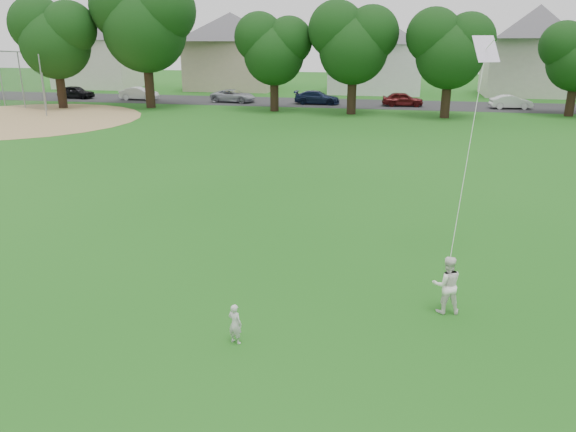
% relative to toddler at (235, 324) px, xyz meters
% --- Properties ---
extents(ground, '(160.00, 160.00, 0.00)m').
position_rel_toddler_xyz_m(ground, '(1.02, 0.25, -0.47)').
color(ground, '#185513').
rests_on(ground, ground).
extents(street, '(90.00, 7.00, 0.01)m').
position_rel_toddler_xyz_m(street, '(1.02, 42.25, -0.47)').
color(street, '#2D2D30').
rests_on(street, ground).
extents(dirt_infield, '(18.00, 18.00, 0.02)m').
position_rel_toddler_xyz_m(dirt_infield, '(-24.98, 28.25, -0.46)').
color(dirt_infield, '#9E7F51').
rests_on(dirt_infield, ground).
extents(toddler, '(0.41, 0.34, 0.95)m').
position_rel_toddler_xyz_m(toddler, '(0.00, 0.00, 0.00)').
color(toddler, silver).
rests_on(toddler, ground).
extents(older_boy, '(0.81, 0.68, 1.48)m').
position_rel_toddler_xyz_m(older_boy, '(4.71, 2.34, 0.26)').
color(older_boy, white).
rests_on(older_boy, ground).
extents(kite, '(0.95, 2.19, 6.29)m').
position_rel_toddler_xyz_m(kite, '(5.13, 4.14, 3.14)').
color(kite, white).
rests_on(kite, ground).
extents(baseball_backstop, '(10.27, 4.74, 4.76)m').
position_rel_toddler_xyz_m(baseball_backstop, '(-28.68, 33.37, 1.91)').
color(baseball_backstop, gray).
rests_on(baseball_backstop, ground).
extents(tree_row, '(82.97, 8.92, 11.53)m').
position_rel_toddler_xyz_m(tree_row, '(2.44, 36.13, 5.99)').
color(tree_row, black).
rests_on(tree_row, ground).
extents(parked_cars, '(53.47, 2.49, 1.24)m').
position_rel_toddler_xyz_m(parked_cars, '(-2.35, 41.25, 0.14)').
color(parked_cars, black).
rests_on(parked_cars, ground).
extents(house_row, '(77.48, 14.16, 10.49)m').
position_rel_toddler_xyz_m(house_row, '(0.86, 52.25, 4.64)').
color(house_row, silver).
rests_on(house_row, ground).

